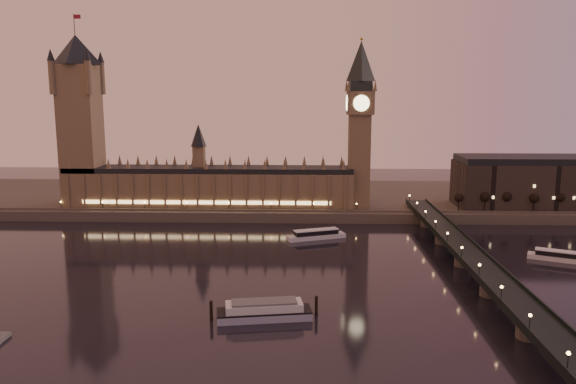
% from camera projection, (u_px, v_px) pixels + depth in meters
% --- Properties ---
extents(ground, '(700.00, 700.00, 0.00)m').
position_uv_depth(ground, '(255.00, 277.00, 237.45)').
color(ground, black).
rests_on(ground, ground).
extents(far_embankment, '(560.00, 130.00, 6.00)m').
position_uv_depth(far_embankment, '(318.00, 199.00, 398.37)').
color(far_embankment, '#423D35').
rests_on(far_embankment, ground).
extents(palace_of_westminster, '(180.00, 26.62, 52.00)m').
position_uv_depth(palace_of_westminster, '(209.00, 182.00, 354.06)').
color(palace_of_westminster, brown).
rests_on(palace_of_westminster, ground).
extents(victoria_tower, '(31.68, 31.68, 118.00)m').
position_uv_depth(victoria_tower, '(80.00, 111.00, 348.97)').
color(victoria_tower, brown).
rests_on(victoria_tower, ground).
extents(big_ben, '(17.68, 17.68, 104.00)m').
position_uv_depth(big_ben, '(360.00, 115.00, 343.69)').
color(big_ben, brown).
rests_on(big_ben, ground).
extents(westminster_bridge, '(13.20, 260.00, 15.30)m').
position_uv_depth(westminster_bridge, '(474.00, 267.00, 233.55)').
color(westminster_bridge, black).
rests_on(westminster_bridge, ground).
extents(bare_tree_0, '(5.13, 5.13, 10.44)m').
position_uv_depth(bare_tree_0, '(462.00, 199.00, 338.63)').
color(bare_tree_0, black).
rests_on(bare_tree_0, ground).
extents(bare_tree_1, '(5.13, 5.13, 10.44)m').
position_uv_depth(bare_tree_1, '(486.00, 199.00, 338.18)').
color(bare_tree_1, black).
rests_on(bare_tree_1, ground).
extents(bare_tree_2, '(5.13, 5.13, 10.44)m').
position_uv_depth(bare_tree_2, '(509.00, 199.00, 337.72)').
color(bare_tree_2, black).
rests_on(bare_tree_2, ground).
extents(bare_tree_3, '(5.13, 5.13, 10.44)m').
position_uv_depth(bare_tree_3, '(533.00, 200.00, 337.26)').
color(bare_tree_3, black).
rests_on(bare_tree_3, ground).
extents(bare_tree_4, '(5.13, 5.13, 10.44)m').
position_uv_depth(bare_tree_4, '(557.00, 200.00, 336.81)').
color(bare_tree_4, black).
rests_on(bare_tree_4, ground).
extents(cruise_boat_a, '(32.25, 17.65, 5.10)m').
position_uv_depth(cruise_boat_a, '(316.00, 235.00, 299.91)').
color(cruise_boat_a, silver).
rests_on(cruise_boat_a, ground).
extents(cruise_boat_b, '(26.18, 16.76, 4.78)m').
position_uv_depth(cruise_boat_b, '(558.00, 256.00, 260.84)').
color(cruise_boat_b, silver).
rests_on(cruise_boat_b, ground).
extents(moored_barge, '(37.20, 14.18, 6.90)m').
position_uv_depth(moored_barge, '(264.00, 311.00, 193.32)').
color(moored_barge, '#929BBA').
rests_on(moored_barge, ground).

